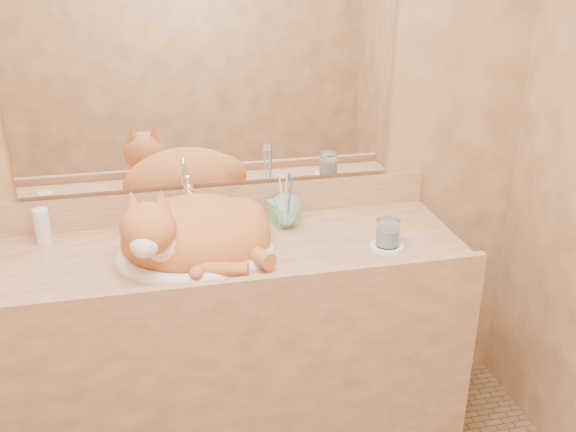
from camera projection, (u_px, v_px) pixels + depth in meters
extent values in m
cube|color=#956743|center=(207.00, 110.00, 2.19)|extent=(2.40, 0.02, 2.50)
cube|color=white|center=(206.00, 69.00, 2.12)|extent=(1.30, 0.02, 0.80)
imported|color=#76BD99|center=(289.00, 206.00, 2.23)|extent=(0.09, 0.09, 0.16)
imported|color=#76BD99|center=(286.00, 218.00, 2.21)|extent=(0.13, 0.13, 0.10)
cylinder|color=white|center=(387.00, 247.00, 2.11)|extent=(0.11, 0.11, 0.01)
cylinder|color=silver|center=(388.00, 233.00, 2.09)|extent=(0.08, 0.08, 0.09)
cylinder|color=white|center=(42.00, 226.00, 2.12)|extent=(0.05, 0.05, 0.12)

